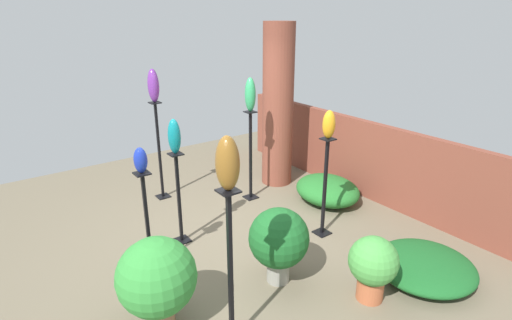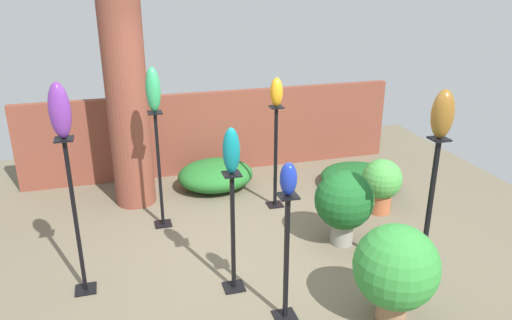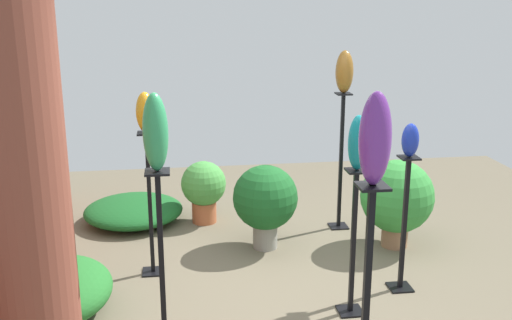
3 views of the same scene
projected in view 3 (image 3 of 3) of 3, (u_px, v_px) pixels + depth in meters
The scene contains 18 objects.
ground_plane at pixel (290, 289), 5.29m from camera, with size 8.00×8.00×0.00m, color #6B604C.
brick_pillar at pixel (26, 202), 3.49m from camera, with size 0.52×0.52×2.70m, color brown.
pedestal_amber at pixel (150, 210), 5.44m from camera, with size 0.20×0.20×1.35m.
pedestal_jade at pixel (162, 280), 4.04m from camera, with size 0.20×0.20×1.43m.
pedestal_bronze at pixel (341, 167), 6.52m from camera, with size 0.20×0.20×1.51m.
pedestal_cobalt at pixel (404, 230), 5.16m from camera, with size 0.20×0.20×1.21m.
pedestal_teal at pixel (353, 249), 4.77m from camera, with size 0.20×0.20×1.22m.
art_vase_amber at pixel (145, 112), 5.20m from camera, with size 0.16×0.16×0.36m, color orange.
art_vase_jade at pixel (155, 132), 3.76m from camera, with size 0.16×0.16×0.51m, color #2D9356.
art_vase_violet at pixel (375, 139), 3.05m from camera, with size 0.18×0.17×0.49m, color #6B2D8C.
art_vase_bronze at pixel (344, 72), 6.24m from camera, with size 0.20×0.19×0.45m, color brown.
art_vase_cobalt at pixel (410, 140), 4.95m from camera, with size 0.14×0.14×0.28m, color #192D9E.
art_vase_teal at pixel (358, 143), 4.53m from camera, with size 0.16×0.15×0.43m, color #0F727A.
potted_plant_front_right at pixel (265, 199), 6.03m from camera, with size 0.66×0.66×0.87m.
potted_plant_mid_left at pixel (397, 198), 6.07m from camera, with size 0.74×0.74×0.91m.
potted_plant_near_pillar at pixel (204, 187), 6.75m from camera, with size 0.51×0.51×0.71m.
foliage_bed_east at pixel (134, 210), 6.83m from camera, with size 1.10×1.12×0.26m, color #195923.
foliage_bed_west at pixel (56, 290), 4.85m from camera, with size 1.06×0.89×0.41m, color #236B28.
Camera 3 is at (-4.70, 0.96, 2.52)m, focal length 42.00 mm.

